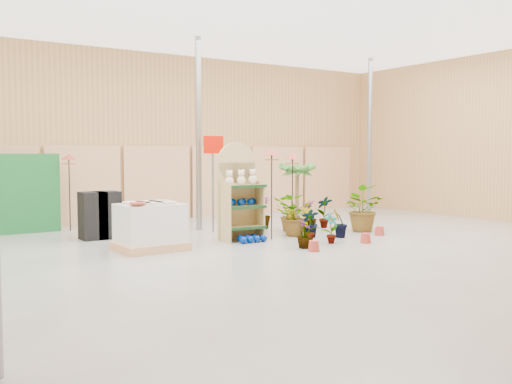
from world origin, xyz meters
TOP-DOWN VIEW (x-y plane):
  - room at (0.00, 0.91)m, footprint 15.20×12.10m
  - display_shelf at (-0.02, 1.67)m, footprint 0.90×0.62m
  - teddy_bears at (0.01, 1.58)m, footprint 0.75×0.19m
  - gazing_balls_shelf at (-0.02, 1.56)m, footprint 0.75×0.26m
  - gazing_balls_floor at (0.01, 1.24)m, footprint 0.63×0.39m
  - pallet_stack at (-2.07, 1.50)m, footprint 1.26×1.06m
  - charcoal_planters at (-2.41, 3.39)m, footprint 0.80×0.50m
  - trellis_stock at (-3.80, 5.20)m, footprint 2.00×0.30m
  - offer_sign at (0.10, 2.98)m, footprint 0.50×0.08m
  - bird_table_front at (0.57, 1.32)m, footprint 0.34×0.34m
  - bird_table_right at (1.67, 2.07)m, footprint 0.34×0.34m
  - bird_table_back at (-2.62, 4.94)m, footprint 0.34×0.34m
  - palm at (2.51, 2.99)m, footprint 0.70×0.70m
  - potted_plant_0 at (1.00, 0.57)m, footprint 0.42×0.35m
  - potted_plant_1 at (1.42, 1.12)m, footprint 0.45×0.42m
  - potted_plant_2 at (1.28, 1.52)m, footprint 0.95×1.01m
  - potted_plant_3 at (1.96, 1.85)m, footprint 0.52×0.52m
  - potted_plant_4 at (2.71, 2.16)m, footprint 0.45×0.34m
  - potted_plant_5 at (1.33, 1.58)m, footprint 0.40×0.40m
  - potted_plant_6 at (1.63, 2.12)m, footprint 0.70×0.61m
  - potted_plant_7 at (0.48, 0.08)m, footprint 0.42×0.42m
  - potted_plant_8 at (1.26, 0.22)m, footprint 0.33×0.23m
  - potted_plant_9 at (1.93, 0.72)m, footprint 0.41×0.35m
  - potted_plant_10 at (3.01, 1.23)m, footprint 0.90×1.01m
  - potted_plant_11 at (1.35, 2.86)m, footprint 0.48×0.48m

SIDE VIEW (x-z plane):
  - gazing_balls_floor at x=0.01m, z-range 0.00..0.15m
  - potted_plant_7 at x=0.48m, z-range 0.00..0.54m
  - potted_plant_5 at x=1.33m, z-range 0.00..0.57m
  - potted_plant_8 at x=1.26m, z-range 0.00..0.62m
  - potted_plant_9 at x=1.93m, z-range 0.00..0.64m
  - potted_plant_1 at x=1.42m, z-range 0.00..0.65m
  - potted_plant_0 at x=1.00m, z-range 0.00..0.69m
  - potted_plant_3 at x=1.96m, z-range 0.00..0.73m
  - potted_plant_11 at x=1.35m, z-range 0.00..0.76m
  - potted_plant_4 at x=2.71m, z-range 0.00..0.77m
  - potted_plant_6 at x=1.63m, z-range 0.00..0.78m
  - potted_plant_2 at x=1.28m, z-range 0.00..0.88m
  - pallet_stack at x=-2.07m, z-range -0.01..0.90m
  - charcoal_planters at x=-2.41m, z-range 0.00..1.00m
  - potted_plant_10 at x=3.01m, z-range 0.00..1.06m
  - gazing_balls_shelf at x=-0.02m, z-range 0.73..0.87m
  - trellis_stock at x=-3.80m, z-range 0.00..1.80m
  - display_shelf at x=-0.02m, z-range -0.09..1.95m
  - teddy_bears at x=0.01m, z-range 1.14..1.45m
  - palm at x=2.51m, z-range 0.58..2.23m
  - offer_sign at x=0.10m, z-range 0.47..2.67m
  - bird_table_back at x=-2.62m, z-range 0.77..2.57m
  - bird_table_right at x=1.67m, z-range 0.77..2.58m
  - bird_table_front at x=0.57m, z-range 0.82..2.73m
  - room at x=0.00m, z-range -0.14..4.56m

